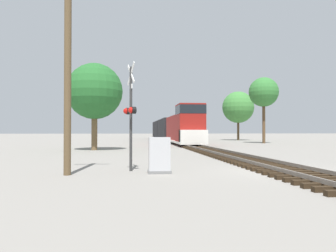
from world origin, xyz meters
TOP-DOWN VIEW (x-y plane):
  - ground_plane at (0.00, 0.00)m, footprint 400.00×400.00m
  - rail_track_bed at (0.00, -0.00)m, footprint 2.60×160.00m
  - freight_train at (0.00, 42.93)m, footprint 2.87×47.87m
  - crossing_signal_near at (-6.44, 0.96)m, footprint 0.58×1.00m
  - relay_cabinet at (-5.25, 0.14)m, footprint 0.94×0.71m
  - utility_pole at (-8.87, -0.10)m, footprint 1.80×0.28m
  - tree_far_right at (-9.73, 16.69)m, footprint 5.03×5.03m
  - tree_mid_background at (11.97, 30.81)m, footprint 4.12×4.12m
  - tree_deep_background at (13.17, 45.54)m, footprint 5.84×5.84m

SIDE VIEW (x-z plane):
  - ground_plane at x=0.00m, z-range 0.00..0.00m
  - rail_track_bed at x=0.00m, z-range -0.02..0.29m
  - relay_cabinet at x=-5.25m, z-range -0.01..1.45m
  - freight_train at x=0.00m, z-range -0.31..4.35m
  - crossing_signal_near at x=-6.44m, z-range 0.21..4.88m
  - utility_pole at x=-8.87m, z-range 0.14..8.91m
  - tree_far_right at x=-9.73m, z-range 1.36..9.18m
  - tree_deep_background at x=13.17m, z-range 1.59..10.63m
  - tree_mid_background at x=11.97m, z-range 2.50..11.74m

